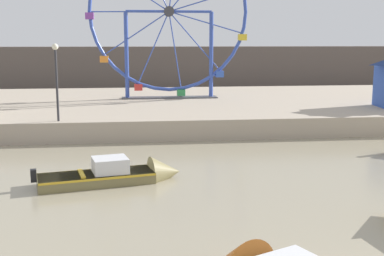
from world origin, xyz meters
The scene contains 5 objects.
quay_promenade centered at (0.00, 27.29, 0.54)m, with size 110.00×18.21×1.08m, color tan.
distant_town_skyline centered at (0.00, 48.70, 2.20)m, with size 140.00×3.00×4.40m, color #564C47.
motorboat_olive_wood centered at (-6.35, 11.15, 0.28)m, with size 5.45×2.43×1.39m.
ferris_wheel_blue_frame centered at (-3.38, 28.31, 6.83)m, with size 11.14×1.20×11.46m.
promenade_lamp_near centered at (-9.71, 18.85, 3.62)m, with size 0.32×0.32×3.88m.
Camera 1 is at (-5.91, -6.76, 5.14)m, focal length 46.78 mm.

